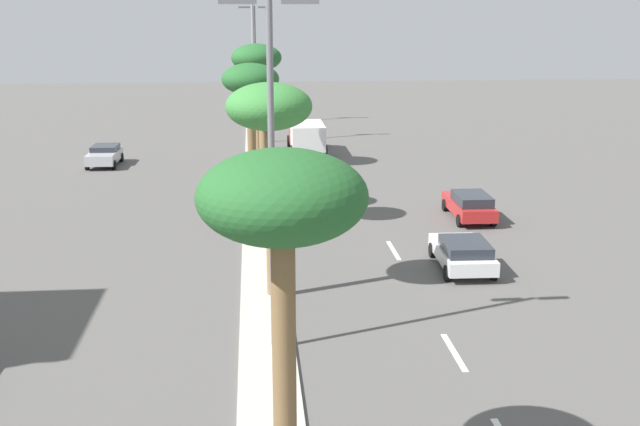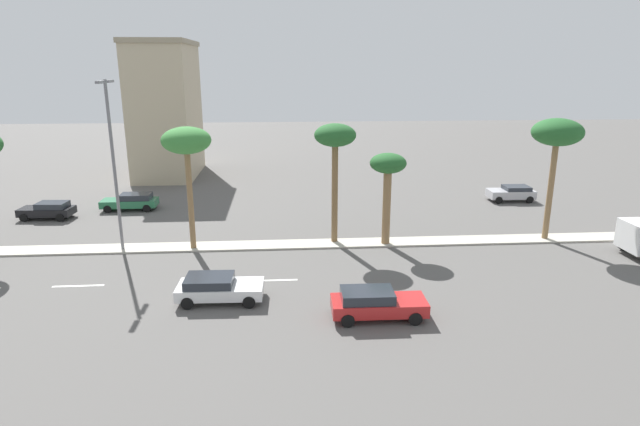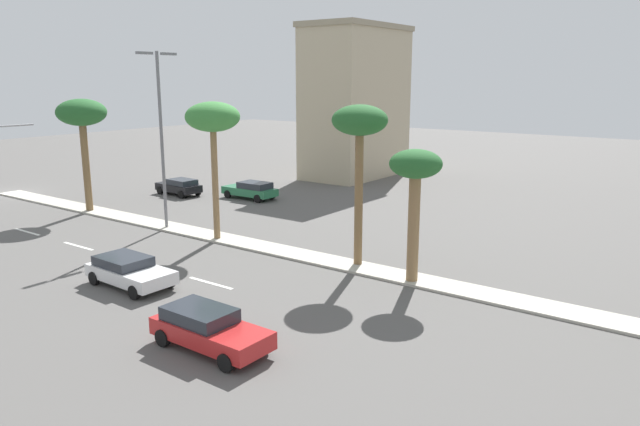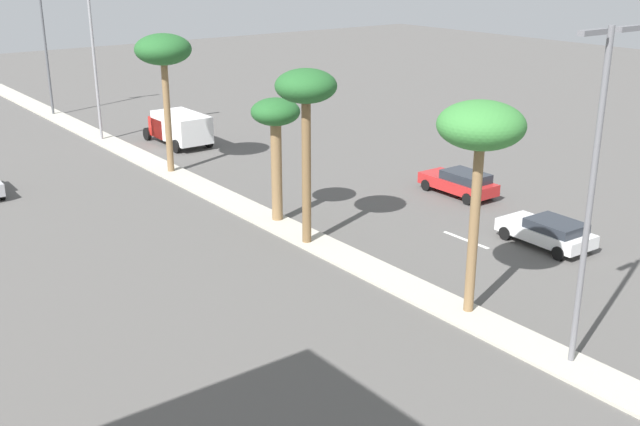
% 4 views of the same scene
% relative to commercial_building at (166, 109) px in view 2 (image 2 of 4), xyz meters
% --- Properties ---
extents(ground_plane, '(160.00, 160.00, 0.00)m').
position_rel_commercial_building_xyz_m(ground_plane, '(24.66, 16.13, -7.17)').
color(ground_plane, '#565451').
extents(median_curb, '(1.80, 88.89, 0.12)m').
position_rel_commercial_building_xyz_m(median_curb, '(24.66, 26.01, -7.11)').
color(median_curb, '#B7B2A3').
rests_on(median_curb, ground).
extents(lane_stripe_inboard, '(0.20, 2.80, 0.01)m').
position_rel_commercial_building_xyz_m(lane_stripe_inboard, '(30.61, 0.93, -7.17)').
color(lane_stripe_inboard, silver).
rests_on(lane_stripe_inboard, ground).
extents(lane_stripe_right, '(0.20, 2.80, 0.01)m').
position_rel_commercial_building_xyz_m(lane_stripe_right, '(30.61, 11.69, -7.17)').
color(lane_stripe_right, silver).
rests_on(lane_stripe_right, ground).
extents(commercial_building, '(11.15, 6.32, 14.31)m').
position_rel_commercial_building_xyz_m(commercial_building, '(0.00, 0.00, 0.00)').
color(commercial_building, tan).
rests_on(commercial_building, ground).
extents(palm_tree_front, '(3.12, 3.12, 7.98)m').
position_rel_commercial_building_xyz_m(palm_tree_front, '(24.95, 6.37, -0.12)').
color(palm_tree_front, olive).
rests_on(palm_tree_front, median_curb).
extents(palm_tree_center, '(2.75, 2.75, 8.04)m').
position_rel_commercial_building_xyz_m(palm_tree_center, '(24.30, 15.83, -0.14)').
color(palm_tree_center, brown).
rests_on(palm_tree_center, median_curb).
extents(palm_tree_inboard, '(2.40, 2.40, 6.17)m').
position_rel_commercial_building_xyz_m(palm_tree_inboard, '(24.96, 19.26, -2.03)').
color(palm_tree_inboard, olive).
rests_on(palm_tree_inboard, median_curb).
extents(palm_tree_outboard, '(3.34, 3.34, 8.31)m').
position_rel_commercial_building_xyz_m(palm_tree_outboard, '(24.71, 30.61, 0.13)').
color(palm_tree_outboard, olive).
rests_on(palm_tree_outboard, median_curb).
extents(street_lamp_far, '(2.90, 0.24, 10.86)m').
position_rel_commercial_building_xyz_m(street_lamp_far, '(24.90, 1.77, -0.76)').
color(street_lamp_far, slate).
rests_on(street_lamp_far, median_curb).
extents(sedan_green_right, '(1.95, 4.54, 1.39)m').
position_rel_commercial_building_xyz_m(sedan_green_right, '(14.59, -0.39, -6.43)').
color(sedan_green_right, '#287047').
rests_on(sedan_green_right, ground).
extents(sedan_black_front, '(2.10, 4.16, 1.35)m').
position_rel_commercial_building_xyz_m(sedan_black_front, '(16.82, -6.26, -6.45)').
color(sedan_black_front, black).
rests_on(sedan_black_front, ground).
extents(sedan_red_rear, '(2.01, 4.59, 1.43)m').
position_rel_commercial_building_xyz_m(sedan_red_rear, '(35.52, 16.71, -6.41)').
color(sedan_red_rear, red).
rests_on(sedan_red_rear, ground).
extents(sedan_silver_trailing, '(2.09, 4.03, 1.37)m').
position_rel_commercial_building_xyz_m(sedan_silver_trailing, '(13.99, 32.85, -6.42)').
color(sedan_silver_trailing, '#B2B2B7').
rests_on(sedan_silver_trailing, ground).
extents(sedan_white_left, '(2.23, 4.46, 1.34)m').
position_rel_commercial_building_xyz_m(sedan_white_left, '(33.04, 8.90, -6.44)').
color(sedan_white_left, silver).
rests_on(sedan_white_left, ground).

